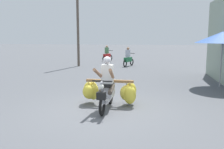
% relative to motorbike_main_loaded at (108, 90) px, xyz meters
% --- Properties ---
extents(ground_plane, '(120.00, 120.00, 0.00)m').
position_rel_motorbike_main_loaded_xyz_m(ground_plane, '(0.02, -0.57, -0.51)').
color(ground_plane, '#56595E').
extents(motorbike_main_loaded, '(1.74, 1.80, 1.58)m').
position_rel_motorbike_main_loaded_xyz_m(motorbike_main_loaded, '(0.00, 0.00, 0.00)').
color(motorbike_main_loaded, black).
rests_on(motorbike_main_loaded, ground).
extents(motorbike_distant_ahead_left, '(0.75, 1.54, 1.40)m').
position_rel_motorbike_main_loaded_xyz_m(motorbike_distant_ahead_left, '(-0.34, 10.39, 0.06)').
color(motorbike_distant_ahead_left, black).
rests_on(motorbike_distant_ahead_left, ground).
extents(motorbike_distant_ahead_right, '(0.76, 1.54, 1.40)m').
position_rel_motorbike_main_loaded_xyz_m(motorbike_distant_ahead_right, '(-2.53, 13.87, 0.06)').
color(motorbike_distant_ahead_right, black).
rests_on(motorbike_distant_ahead_right, ground).
extents(market_umbrella_near_shop, '(2.26, 2.26, 2.37)m').
position_rel_motorbike_main_loaded_xyz_m(market_umbrella_near_shop, '(4.26, 3.63, 1.62)').
color(market_umbrella_near_shop, '#99999E').
rests_on(market_umbrella_near_shop, ground).
extents(utility_pole, '(0.18, 0.18, 6.69)m').
position_rel_motorbike_main_loaded_xyz_m(utility_pole, '(-3.95, 9.93, 2.83)').
color(utility_pole, brown).
rests_on(utility_pole, ground).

